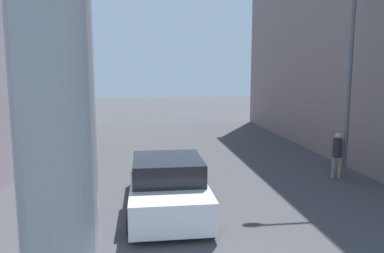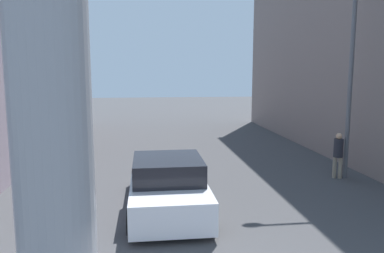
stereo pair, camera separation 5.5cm
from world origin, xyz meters
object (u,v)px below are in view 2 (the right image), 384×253
street_lamp (341,47)px  car_lead (167,185)px  pedestrian_mid_right (338,152)px  palm_tree_far_left (58,58)px  pedestrian_far_left (52,134)px

street_lamp → car_lead: size_ratio=1.58×
car_lead → pedestrian_mid_right: 6.86m
palm_tree_far_left → pedestrian_mid_right: size_ratio=4.53×
palm_tree_far_left → pedestrian_far_left: 5.47m
street_lamp → palm_tree_far_left: 15.10m
pedestrian_mid_right → street_lamp: bearing=152.0°
car_lead → pedestrian_far_left: (-5.01, 7.78, 0.29)m
car_lead → pedestrian_mid_right: (6.44, 2.34, 0.28)m
car_lead → palm_tree_far_left: palm_tree_far_left is taller
street_lamp → pedestrian_far_left: (-11.37, 5.39, -3.82)m
street_lamp → car_lead: (-6.35, -2.39, -4.11)m
street_lamp → pedestrian_far_left: size_ratio=4.71×
street_lamp → palm_tree_far_left: street_lamp is taller
pedestrian_mid_right → palm_tree_far_left: bearing=141.5°
car_lead → palm_tree_far_left: size_ratio=0.66×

